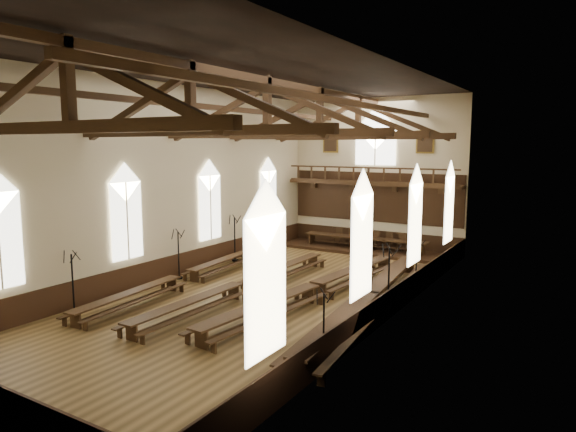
% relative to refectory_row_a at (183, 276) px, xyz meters
% --- Properties ---
extents(ground, '(26.00, 26.00, 0.00)m').
position_rel_refectory_row_a_xyz_m(ground, '(4.40, 0.97, -0.49)').
color(ground, brown).
rests_on(ground, ground).
extents(room_walls, '(26.00, 26.00, 26.00)m').
position_rel_refectory_row_a_xyz_m(room_walls, '(4.40, 0.97, 5.97)').
color(room_walls, beige).
rests_on(room_walls, ground).
extents(wainscot_band, '(12.00, 26.00, 1.20)m').
position_rel_refectory_row_a_xyz_m(wainscot_band, '(4.40, 0.97, 0.11)').
color(wainscot_band, '#311B0E').
rests_on(wainscot_band, ground).
extents(side_windows, '(11.85, 19.80, 4.50)m').
position_rel_refectory_row_a_xyz_m(side_windows, '(4.40, 0.97, 3.25)').
color(side_windows, white).
rests_on(side_windows, room_walls).
extents(end_window, '(2.80, 0.12, 3.80)m').
position_rel_refectory_row_a_xyz_m(end_window, '(4.40, 13.87, 6.73)').
color(end_window, white).
rests_on(end_window, room_walls).
extents(minstrels_gallery, '(11.80, 1.24, 3.70)m').
position_rel_refectory_row_a_xyz_m(minstrels_gallery, '(4.40, 13.63, 3.42)').
color(minstrels_gallery, '#3A2112').
rests_on(minstrels_gallery, room_walls).
extents(portraits, '(7.75, 0.09, 1.45)m').
position_rel_refectory_row_a_xyz_m(portraits, '(4.40, 13.86, 6.61)').
color(portraits, brown).
rests_on(portraits, room_walls).
extents(roof_trusses, '(11.70, 25.70, 2.80)m').
position_rel_refectory_row_a_xyz_m(roof_trusses, '(4.40, 0.97, 7.73)').
color(roof_trusses, '#3A2112').
rests_on(roof_trusses, room_walls).
extents(refectory_row_a, '(1.88, 13.75, 0.67)m').
position_rel_refectory_row_a_xyz_m(refectory_row_a, '(0.00, 0.00, 0.00)').
color(refectory_row_a, '#3A2112').
rests_on(refectory_row_a, ground).
extents(refectory_row_b, '(1.46, 13.95, 0.70)m').
position_rel_refectory_row_a_xyz_m(refectory_row_b, '(3.44, 0.35, 0.02)').
color(refectory_row_b, '#3A2112').
rests_on(refectory_row_b, ground).
extents(refectory_row_c, '(2.22, 14.66, 0.77)m').
position_rel_refectory_row_a_xyz_m(refectory_row_c, '(6.63, 1.38, 0.07)').
color(refectory_row_c, '#3A2112').
rests_on(refectory_row_c, ground).
extents(refectory_row_d, '(2.44, 15.21, 0.82)m').
position_rel_refectory_row_a_xyz_m(refectory_row_d, '(9.31, 1.25, 0.11)').
color(refectory_row_d, '#3A2112').
rests_on(refectory_row_d, ground).
extents(dais, '(11.40, 2.78, 0.19)m').
position_rel_refectory_row_a_xyz_m(dais, '(4.38, 12.37, -0.40)').
color(dais, '#311B0E').
rests_on(dais, ground).
extents(high_table, '(8.26, 1.24, 0.77)m').
position_rel_refectory_row_a_xyz_m(high_table, '(4.38, 12.37, 0.35)').
color(high_table, '#3A2112').
rests_on(high_table, dais).
extents(high_chairs, '(5.00, 0.50, 1.10)m').
position_rel_refectory_row_a_xyz_m(high_chairs, '(4.38, 13.18, 0.29)').
color(high_chairs, '#3A2112').
rests_on(high_chairs, dais).
extents(candelabrum_left_near, '(0.78, 0.75, 2.61)m').
position_rel_refectory_row_a_xyz_m(candelabrum_left_near, '(-1.15, -5.31, 0.30)').
color(candelabrum_left_near, black).
rests_on(candelabrum_left_near, ground).
extents(candelabrum_left_mid, '(0.73, 0.80, 2.62)m').
position_rel_refectory_row_a_xyz_m(candelabrum_left_mid, '(-1.15, 0.96, 0.31)').
color(candelabrum_left_mid, black).
rests_on(candelabrum_left_mid, ground).
extents(candelabrum_left_far, '(0.75, 0.86, 2.80)m').
position_rel_refectory_row_a_xyz_m(candelabrum_left_far, '(-1.15, 5.76, 0.36)').
color(candelabrum_left_far, black).
rests_on(candelabrum_left_far, ground).
extents(candelabrum_right_near, '(0.64, 0.72, 2.35)m').
position_rel_refectory_row_a_xyz_m(candelabrum_right_near, '(9.95, -4.18, 0.22)').
color(candelabrum_right_near, black).
rests_on(candelabrum_right_near, ground).
extents(candelabrum_right_mid, '(0.80, 0.87, 2.84)m').
position_rel_refectory_row_a_xyz_m(candelabrum_right_mid, '(9.95, 1.73, 0.37)').
color(candelabrum_right_mid, black).
rests_on(candelabrum_right_mid, ground).
extents(candelabrum_right_far, '(0.68, 0.76, 2.47)m').
position_rel_refectory_row_a_xyz_m(candelabrum_right_far, '(9.95, 5.51, 0.26)').
color(candelabrum_right_far, black).
rests_on(candelabrum_right_far, ground).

